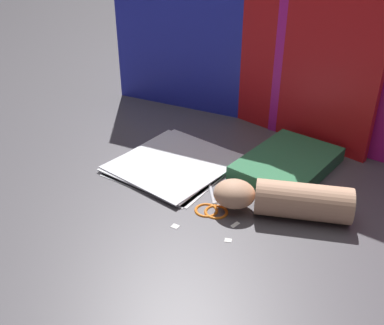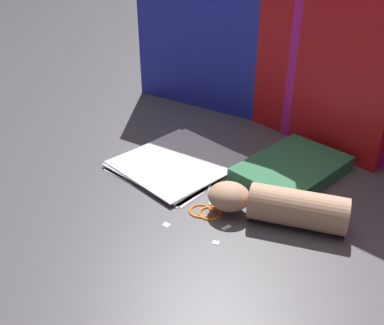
{
  "view_description": "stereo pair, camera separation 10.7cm",
  "coord_description": "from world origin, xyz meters",
  "px_view_note": "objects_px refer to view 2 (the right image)",
  "views": [
    {
      "loc": [
        0.52,
        -0.79,
        0.59
      ],
      "look_at": [
        -0.03,
        -0.04,
        0.06
      ],
      "focal_mm": 42.0,
      "sensor_mm": 36.0,
      "label": 1
    },
    {
      "loc": [
        0.6,
        -0.72,
        0.59
      ],
      "look_at": [
        -0.03,
        -0.04,
        0.06
      ],
      "focal_mm": 42.0,
      "sensor_mm": 36.0,
      "label": 2
    }
  ],
  "objects_px": {
    "paper_stack": "(178,163)",
    "scissors": "(209,204)",
    "book_closed": "(292,169)",
    "hand_forearm": "(279,205)"
  },
  "relations": [
    {
      "from": "paper_stack",
      "to": "scissors",
      "type": "bearing_deg",
      "value": -25.02
    },
    {
      "from": "paper_stack",
      "to": "book_closed",
      "type": "xyz_separation_m",
      "value": [
        0.25,
        0.16,
        0.01
      ]
    },
    {
      "from": "book_closed",
      "to": "hand_forearm",
      "type": "bearing_deg",
      "value": -66.69
    },
    {
      "from": "scissors",
      "to": "hand_forearm",
      "type": "height_order",
      "value": "hand_forearm"
    },
    {
      "from": "book_closed",
      "to": "hand_forearm",
      "type": "distance_m",
      "value": 0.2
    },
    {
      "from": "paper_stack",
      "to": "scissors",
      "type": "height_order",
      "value": "paper_stack"
    },
    {
      "from": "book_closed",
      "to": "hand_forearm",
      "type": "relative_size",
      "value": 0.95
    },
    {
      "from": "paper_stack",
      "to": "scissors",
      "type": "distance_m",
      "value": 0.2
    },
    {
      "from": "book_closed",
      "to": "scissors",
      "type": "bearing_deg",
      "value": -104.78
    },
    {
      "from": "scissors",
      "to": "paper_stack",
      "type": "bearing_deg",
      "value": 154.98
    }
  ]
}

